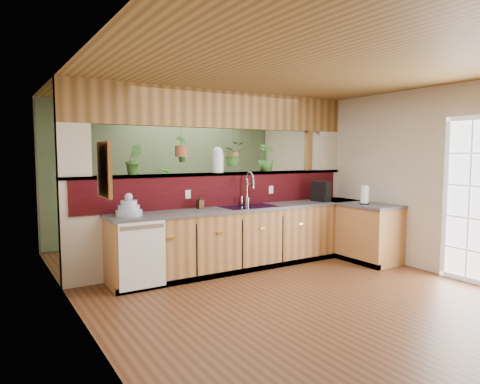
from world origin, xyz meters
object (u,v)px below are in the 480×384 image
paper_towel (365,195)px  glass_jar (218,160)px  soap_dispenser (200,202)px  faucet (248,187)px  dish_stack (129,209)px  coffee_maker (321,192)px  shelving_console (145,218)px

paper_towel → glass_jar: 2.30m
soap_dispenser → paper_towel: bearing=-20.2°
faucet → dish_stack: size_ratio=1.55×
coffee_maker → shelving_console: coffee_maker is taller
soap_dispenser → faucet: bearing=-0.3°
shelving_console → soap_dispenser: bearing=-68.7°
dish_stack → glass_jar: bearing=13.8°
coffee_maker → shelving_console: 3.22m
paper_towel → shelving_console: paper_towel is taller
coffee_maker → paper_towel: size_ratio=1.08×
faucet → coffee_maker: size_ratio=1.54×
faucet → coffee_maker: 1.30m
shelving_console → coffee_maker: bearing=-27.7°
faucet → coffee_maker: faucet is taller
paper_towel → coffee_maker: bearing=112.6°
paper_towel → glass_jar: bearing=150.9°
shelving_console → paper_towel: bearing=-31.4°
soap_dispenser → coffee_maker: 2.10m
shelving_console → faucet: bearing=-48.1°
shelving_console → glass_jar: bearing=-56.5°
paper_towel → faucet: bearing=150.9°
faucet → paper_towel: faucet is taller
soap_dispenser → shelving_console: size_ratio=0.14×
soap_dispenser → coffee_maker: bearing=-5.8°
soap_dispenser → glass_jar: bearing=28.2°
faucet → coffee_maker: bearing=-9.1°
coffee_maker → glass_jar: (-1.68, 0.43, 0.53)m
soap_dispenser → shelving_console: bearing=91.9°
soap_dispenser → paper_towel: size_ratio=0.62×
soap_dispenser → glass_jar: 0.75m
dish_stack → soap_dispenser: size_ratio=1.73×
soap_dispenser → glass_jar: glass_jar is taller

